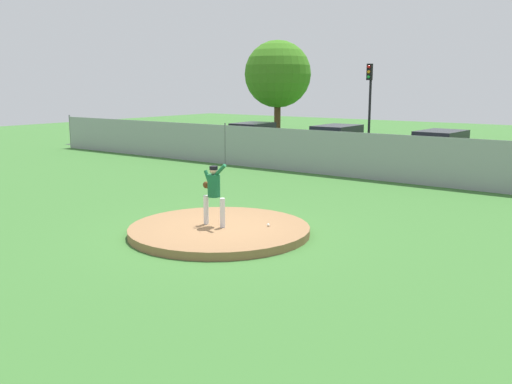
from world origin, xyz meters
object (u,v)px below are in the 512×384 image
(parked_car_charcoal, at_px, (253,139))
(traffic_cone_orange, at_px, (498,159))
(traffic_light_near, at_px, (370,92))
(parked_car_teal, at_px, (337,143))
(baseball, at_px, (268,225))
(pitcher_youth, at_px, (214,189))
(parked_car_slate, at_px, (440,150))

(parked_car_charcoal, height_order, traffic_cone_orange, parked_car_charcoal)
(traffic_cone_orange, relative_size, traffic_light_near, 0.11)
(parked_car_charcoal, height_order, traffic_light_near, traffic_light_near)
(parked_car_teal, relative_size, traffic_cone_orange, 8.66)
(traffic_cone_orange, height_order, traffic_light_near, traffic_light_near)
(baseball, height_order, parked_car_charcoal, parked_car_charcoal)
(parked_car_charcoal, bearing_deg, traffic_light_near, 44.59)
(parked_car_teal, distance_m, parked_car_charcoal, 5.07)
(pitcher_youth, relative_size, parked_car_slate, 0.35)
(parked_car_slate, height_order, parked_car_charcoal, parked_car_slate)
(parked_car_slate, height_order, traffic_light_near, traffic_light_near)
(pitcher_youth, xyz_separation_m, parked_car_charcoal, (-9.46, 14.45, -0.37))
(pitcher_youth, bearing_deg, parked_car_teal, 106.62)
(baseball, bearing_deg, traffic_cone_orange, 84.60)
(parked_car_slate, distance_m, parked_car_charcoal, 10.29)
(pitcher_youth, height_order, parked_car_slate, pitcher_youth)
(baseball, distance_m, parked_car_teal, 15.08)
(baseball, distance_m, traffic_light_near, 19.52)
(baseball, xyz_separation_m, parked_car_slate, (-0.35, 14.15, 0.57))
(baseball, relative_size, parked_car_slate, 0.02)
(traffic_cone_orange, bearing_deg, baseball, -95.40)
(traffic_light_near, bearing_deg, pitcher_youth, -76.09)
(parked_car_charcoal, bearing_deg, traffic_cone_orange, 14.05)
(baseball, xyz_separation_m, traffic_light_near, (-5.89, 18.35, 3.09))
(parked_car_charcoal, bearing_deg, pitcher_youth, -56.78)
(parked_car_slate, height_order, traffic_cone_orange, parked_car_slate)
(parked_car_teal, xyz_separation_m, parked_car_slate, (5.22, 0.15, -0.01))
(pitcher_youth, height_order, traffic_light_near, traffic_light_near)
(parked_car_charcoal, xyz_separation_m, traffic_light_near, (4.73, 4.66, 2.55))
(parked_car_teal, distance_m, traffic_cone_orange, 7.68)
(pitcher_youth, xyz_separation_m, baseball, (1.16, 0.76, -0.91))
(parked_car_slate, distance_m, traffic_light_near, 7.40)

